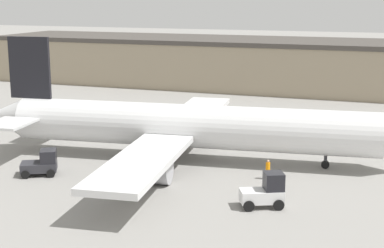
{
  "coord_description": "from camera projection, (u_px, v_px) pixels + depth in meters",
  "views": [
    {
      "loc": [
        17.7,
        -49.11,
        14.91
      ],
      "look_at": [
        0.0,
        0.0,
        3.4
      ],
      "focal_mm": 55.0,
      "sensor_mm": 36.0,
      "label": 1
    }
  ],
  "objects": [
    {
      "name": "terminal_building",
      "position": [
        270.0,
        64.0,
        95.11
      ],
      "size": [
        94.08,
        16.9,
        7.9
      ],
      "color": "gray",
      "rests_on": "ground_plane"
    },
    {
      "name": "ground_crew_worker",
      "position": [
        268.0,
        169.0,
        48.37
      ],
      "size": [
        0.37,
        0.37,
        1.67
      ],
      "rotation": [
        0.0,
        0.0,
        5.74
      ],
      "color": "#1E2338",
      "rests_on": "ground_plane"
    },
    {
      "name": "airplane",
      "position": [
        182.0,
        127.0,
        53.73
      ],
      "size": [
        41.01,
        35.72,
        11.06
      ],
      "rotation": [
        0.0,
        0.0,
        0.12
      ],
      "color": "silver",
      "rests_on": "ground_plane"
    },
    {
      "name": "ground_plane",
      "position": [
        192.0,
        160.0,
        54.18
      ],
      "size": [
        400.0,
        400.0,
        0.0
      ],
      "primitive_type": "plane",
      "color": "gray"
    },
    {
      "name": "baggage_tug",
      "position": [
        42.0,
        163.0,
        49.56
      ],
      "size": [
        3.47,
        3.19,
        2.16
      ],
      "rotation": [
        0.0,
        0.0,
        0.5
      ],
      "color": "#2D2D33",
      "rests_on": "ground_plane"
    },
    {
      "name": "pushback_tug",
      "position": [
        265.0,
        192.0,
        41.98
      ],
      "size": [
        3.42,
        2.91,
        2.55
      ],
      "rotation": [
        0.0,
        0.0,
        0.45
      ],
      "color": "silver",
      "rests_on": "ground_plane"
    },
    {
      "name": "belt_loader_truck",
      "position": [
        142.0,
        163.0,
        49.79
      ],
      "size": [
        3.19,
        2.77,
        1.96
      ],
      "rotation": [
        0.0,
        0.0,
        -0.49
      ],
      "color": "#2D2D33",
      "rests_on": "ground_plane"
    }
  ]
}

